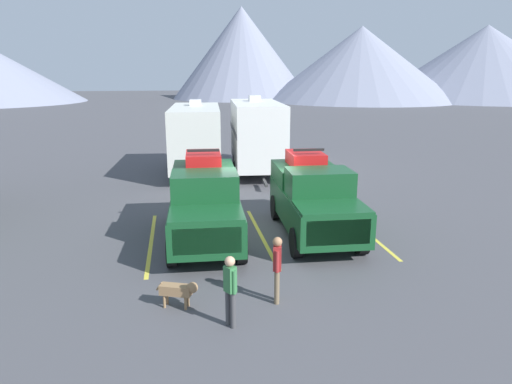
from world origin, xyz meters
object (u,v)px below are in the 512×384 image
Objects in this scene: pickup_truck_a at (205,200)px; camper_trailer_a at (196,136)px; pickup_truck_b at (313,196)px; person_b at (230,287)px; dog at (180,290)px; person_a at (277,265)px; camper_trailer_b at (257,133)px.

pickup_truck_a is 9.91m from camper_trailer_a.
pickup_truck_b is 6.32m from person_b.
pickup_truck_a is at bearing 79.06° from dog.
camper_trailer_a is at bearing 108.55° from pickup_truck_b.
pickup_truck_a is at bearing 91.84° from person_b.
dog is (-0.85, -4.40, -0.83)m from pickup_truck_a.
pickup_truck_b is at bearing -0.40° from pickup_truck_a.
pickup_truck_a is at bearing 106.48° from person_a.
pickup_truck_a is 3.49m from pickup_truck_b.
camper_trailer_b is 14.81m from dog.
camper_trailer_a is 8.40× the size of dog.
camper_trailer_b reaches higher than pickup_truck_b.
camper_trailer_b is at bearing 73.65° from dog.
dog is (-2.19, 0.12, -0.49)m from person_a.
pickup_truck_b is at bearing 58.23° from person_b.
camper_trailer_a is 15.31m from person_b.
pickup_truck_b is 5.00m from person_a.
pickup_truck_b is (3.49, -0.02, -0.03)m from pickup_truck_a.
person_b is at bearing -89.99° from camper_trailer_a.
pickup_truck_b is 0.68× the size of camper_trailer_a.
pickup_truck_a reaches higher than pickup_truck_b.
camper_trailer_b reaches higher than person_a.
camper_trailer_a is at bearing 94.63° from person_a.
pickup_truck_a is 5.40m from person_b.
camper_trailer_a is 14.49m from person_a.
camper_trailer_a is at bearing 177.10° from camper_trailer_b.
person_a is (1.17, -14.40, -1.05)m from camper_trailer_a.
dog is at bearing -100.94° from pickup_truck_a.
pickup_truck_b reaches higher than dog.
person_a is at bearing -97.81° from camper_trailer_b.
pickup_truck_a is 3.57× the size of person_b.
pickup_truck_b is 3.44× the size of person_b.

